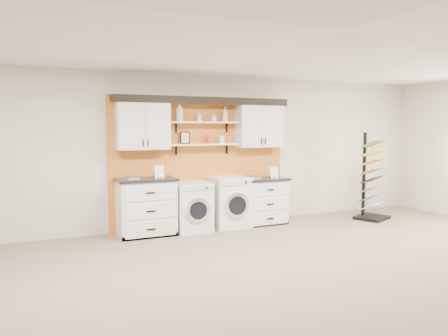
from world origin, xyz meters
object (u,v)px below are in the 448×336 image
base_cabinet_left (146,207)px  sample_rack (371,192)px  base_cabinet_right (262,201)px  washer (191,206)px  dryer (229,202)px

base_cabinet_left → sample_rack: sample_rack is taller
base_cabinet_left → base_cabinet_right: (2.26, 0.00, -0.05)m
base_cabinet_right → base_cabinet_left: bearing=-180.0°
base_cabinet_left → base_cabinet_right: bearing=0.0°
base_cabinet_right → washer: bearing=-179.9°
base_cabinet_left → dryer: 1.56m
washer → sample_rack: bearing=-8.6°
base_cabinet_right → sample_rack: size_ratio=0.52×
dryer → sample_rack: (2.89, -0.55, 0.08)m
washer → sample_rack: size_ratio=0.50×
base_cabinet_left → sample_rack: (4.45, -0.55, 0.06)m
washer → dryer: size_ratio=0.93×
base_cabinet_left → washer: base_cabinet_left is taller
base_cabinet_right → sample_rack: 2.26m
base_cabinet_right → dryer: bearing=-179.7°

